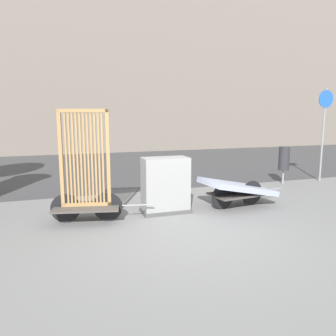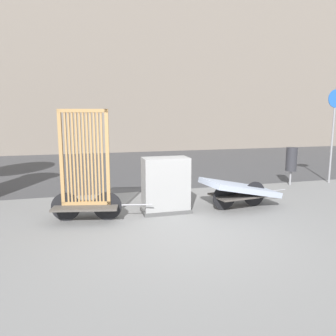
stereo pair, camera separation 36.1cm
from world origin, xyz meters
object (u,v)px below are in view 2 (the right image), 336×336
(bike_cart_with_mattress, at_px, (240,189))
(utility_cabinet, at_px, (166,187))
(bike_cart_with_bedframe, at_px, (86,182))
(trash_bin, at_px, (291,160))
(sign_post, at_px, (334,123))

(bike_cart_with_mattress, xyz_separation_m, utility_cabinet, (-1.76, 0.14, 0.13))
(utility_cabinet, bearing_deg, bike_cart_with_bedframe, -175.29)
(utility_cabinet, height_order, trash_bin, utility_cabinet)
(bike_cart_with_mattress, distance_m, sign_post, 4.80)
(bike_cart_with_bedframe, height_order, sign_post, sign_post)
(bike_cart_with_mattress, bearing_deg, utility_cabinet, 167.77)
(trash_bin, xyz_separation_m, sign_post, (1.45, -0.01, 1.12))
(trash_bin, height_order, sign_post, sign_post)
(bike_cart_with_mattress, xyz_separation_m, sign_post, (4.17, 1.87, 1.48))
(bike_cart_with_bedframe, height_order, utility_cabinet, bike_cart_with_bedframe)
(bike_cart_with_bedframe, relative_size, bike_cart_with_mattress, 1.01)
(utility_cabinet, relative_size, trash_bin, 1.05)
(utility_cabinet, height_order, sign_post, sign_post)
(bike_cart_with_bedframe, bearing_deg, utility_cabinet, 16.48)
(bike_cart_with_bedframe, distance_m, utility_cabinet, 1.75)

